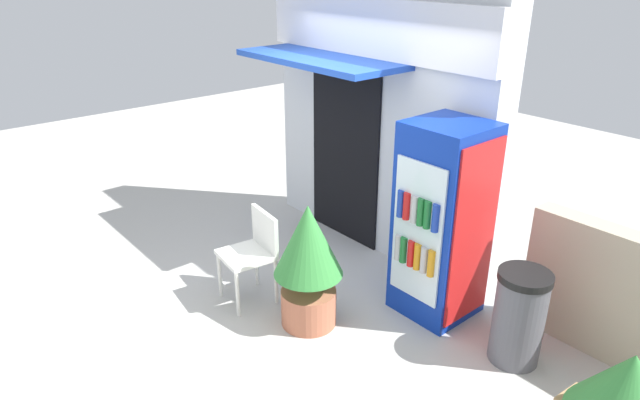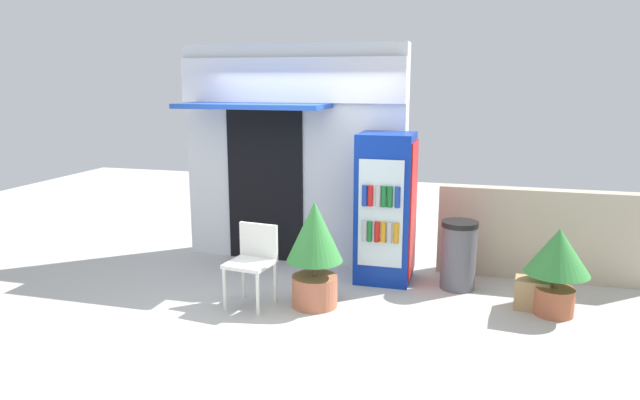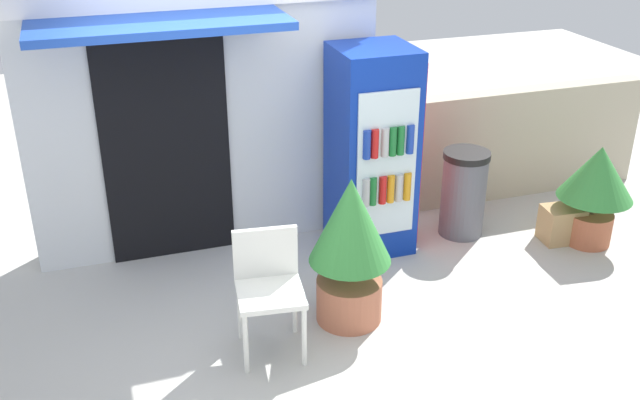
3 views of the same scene
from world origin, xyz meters
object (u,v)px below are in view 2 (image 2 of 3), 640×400
object	(u,v)px
potted_plant_curbside	(557,261)
plastic_chair	(253,257)
drink_cooler	(386,208)
cardboard_box	(532,294)
trash_bin	(458,255)
potted_plant_near_shop	(315,247)

from	to	relation	value
potted_plant_curbside	plastic_chair	bearing A→B (deg)	-169.59
drink_cooler	cardboard_box	distance (m)	1.88
cardboard_box	plastic_chair	bearing A→B (deg)	-166.80
plastic_chair	potted_plant_curbside	distance (m)	3.16
drink_cooler	potted_plant_curbside	size ratio (longest dim) A/B	1.94
drink_cooler	trash_bin	distance (m)	1.00
drink_cooler	plastic_chair	size ratio (longest dim) A/B	2.05
plastic_chair	trash_bin	distance (m)	2.38
potted_plant_curbside	potted_plant_near_shop	bearing A→B (deg)	-169.87
drink_cooler	cardboard_box	world-z (taller)	drink_cooler
plastic_chair	cardboard_box	world-z (taller)	plastic_chair
plastic_chair	potted_plant_curbside	xyz separation A→B (m)	(3.11, 0.57, 0.06)
potted_plant_curbside	cardboard_box	size ratio (longest dim) A/B	2.66
trash_bin	cardboard_box	distance (m)	0.92
potted_plant_curbside	trash_bin	xyz separation A→B (m)	(-1.00, 0.52, -0.18)
potted_plant_near_shop	plastic_chair	bearing A→B (deg)	-168.52
potted_plant_near_shop	trash_bin	xyz separation A→B (m)	(1.46, 0.96, -0.26)
potted_plant_near_shop	cardboard_box	size ratio (longest dim) A/B	3.32
drink_cooler	potted_plant_curbside	bearing A→B (deg)	-17.69
trash_bin	cardboard_box	size ratio (longest dim) A/B	2.32
potted_plant_near_shop	trash_bin	bearing A→B (deg)	33.40
drink_cooler	trash_bin	world-z (taller)	drink_cooler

